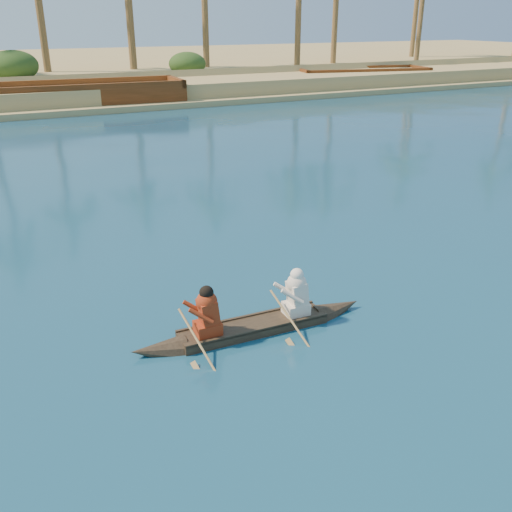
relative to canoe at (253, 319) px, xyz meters
name	(u,v)px	position (x,y,z in m)	size (l,w,h in m)	color
ground	(407,213)	(6.99, 4.00, -0.24)	(160.00, 160.00, 0.00)	navy
sandy_embankment	(80,70)	(6.99, 50.89, 0.29)	(150.00, 51.00, 1.50)	tan
shrub_cluster	(121,76)	(6.99, 35.50, 0.96)	(100.00, 6.00, 2.40)	#233D16
canoe	(253,319)	(0.00, 0.00, 0.00)	(4.47, 0.78, 1.23)	#3F3222
barge_mid	(89,97)	(3.21, 28.94, 0.43)	(11.69, 4.57, 1.91)	brown
barge_right	(362,79)	(25.48, 31.00, 0.38)	(11.13, 5.75, 1.77)	brown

